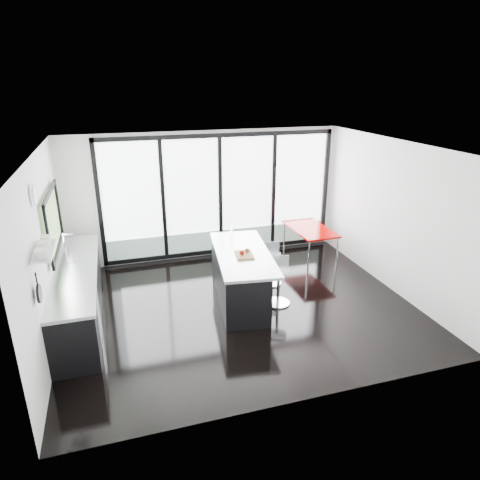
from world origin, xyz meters
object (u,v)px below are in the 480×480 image
object	(u,v)px
island	(239,275)
red_table	(309,243)
bar_stool_near	(278,287)
bar_stool_far	(272,269)

from	to	relation	value
island	red_table	size ratio (longest dim) A/B	1.73
island	bar_stool_near	distance (m)	0.74
island	red_table	distance (m)	2.44
island	bar_stool_far	xyz separation A→B (m)	(0.79, 0.39, -0.14)
bar_stool_near	bar_stool_far	world-z (taller)	bar_stool_near
bar_stool_near	bar_stool_far	size ratio (longest dim) A/B	1.06
bar_stool_near	red_table	bearing A→B (deg)	74.83
bar_stool_near	red_table	distance (m)	2.24
island	red_table	bearing A→B (deg)	32.79
island	bar_stool_near	world-z (taller)	island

